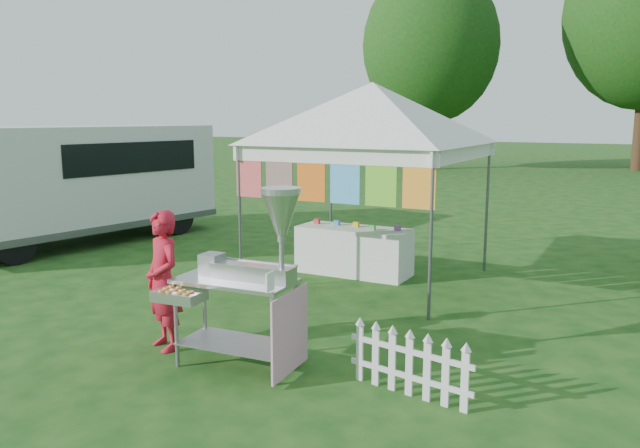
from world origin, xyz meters
The scene contains 8 objects.
ground centered at (0.00, 0.00, 0.00)m, with size 120.00×120.00×0.00m, color #133F12.
canopy_main centered at (0.00, 3.49, 2.99)m, with size 4.24×4.24×3.45m.
tree_left centered at (-6.00, 24.00, 5.83)m, with size 6.40×6.40×9.53m.
donut_cart centered at (0.38, -0.26, 1.08)m, with size 1.31×0.99×1.84m.
vendor centered at (-0.79, -0.22, 0.76)m, with size 0.55×0.36×1.52m, color red.
cargo_van centered at (-6.43, 3.61, 1.25)m, with size 3.10×5.85×2.31m.
picket_fence centered at (1.95, -0.07, 0.29)m, with size 1.25×0.24×0.56m.
display_table centered at (-0.39, 3.73, 0.38)m, with size 1.80×0.70×0.75m, color white.
Camera 1 is at (3.76, -5.13, 2.49)m, focal length 35.00 mm.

